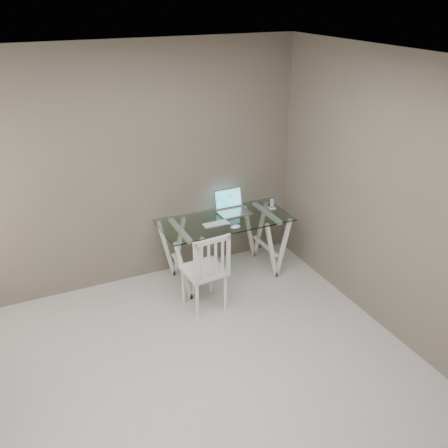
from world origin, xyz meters
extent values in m
plane|color=#B2AFAB|center=(0.00, 0.00, 0.00)|extent=(4.50, 4.50, 0.00)
cube|color=white|center=(0.00, 0.00, 2.70)|extent=(4.00, 4.50, 0.02)
cube|color=#675C51|center=(0.00, 2.25, 1.35)|extent=(4.00, 0.02, 2.70)
cube|color=#675C51|center=(2.00, 0.00, 1.35)|extent=(0.02, 4.50, 2.70)
cube|color=silver|center=(0.95, 1.82, 0.74)|extent=(1.50, 0.70, 0.01)
cube|color=white|center=(0.40, 1.82, 0.36)|extent=(0.24, 0.62, 0.72)
cube|color=white|center=(1.50, 1.82, 0.36)|extent=(0.24, 0.62, 0.72)
cube|color=silver|center=(0.48, 1.35, 0.45)|extent=(0.45, 0.45, 0.04)
cylinder|color=silver|center=(0.33, 1.17, 0.21)|extent=(0.04, 0.04, 0.43)
cylinder|color=silver|center=(0.67, 1.19, 0.21)|extent=(0.04, 0.04, 0.43)
cylinder|color=silver|center=(0.30, 1.50, 0.21)|extent=(0.04, 0.04, 0.43)
cylinder|color=silver|center=(0.64, 1.53, 0.21)|extent=(0.04, 0.04, 0.43)
cube|color=silver|center=(0.50, 1.15, 0.68)|extent=(0.42, 0.06, 0.47)
cube|color=#BCBDC1|center=(1.12, 1.93, 0.75)|extent=(0.36, 0.25, 0.02)
cube|color=#19D899|center=(1.12, 2.09, 0.88)|extent=(0.36, 0.07, 0.24)
cube|color=silver|center=(0.80, 1.75, 0.75)|extent=(0.30, 0.13, 0.01)
ellipsoid|color=white|center=(0.96, 1.56, 0.76)|extent=(0.12, 0.07, 0.04)
cube|color=white|center=(1.59, 1.86, 0.75)|extent=(0.07, 0.07, 0.02)
cube|color=black|center=(1.59, 1.87, 0.82)|extent=(0.06, 0.03, 0.12)
camera|label=1|loc=(-1.25, -2.86, 3.16)|focal=40.00mm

